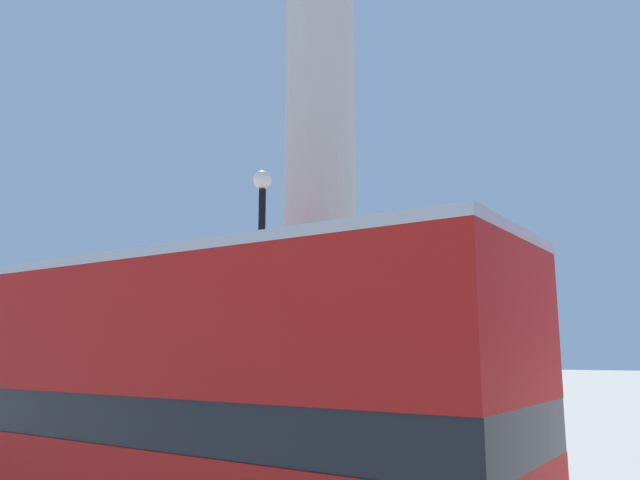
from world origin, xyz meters
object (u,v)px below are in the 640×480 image
at_px(equestrian_statue, 160,388).
at_px(street_lamp, 260,334).
at_px(monument_column, 320,229).
at_px(bus_a, 124,405).

height_order(equestrian_statue, street_lamp, street_lamp).
height_order(monument_column, equestrian_statue, monument_column).
height_order(bus_a, equestrian_statue, equestrian_statue).
distance_m(monument_column, street_lamp, 4.61).
distance_m(bus_a, equestrian_statue, 14.30).
xyz_separation_m(monument_column, equestrian_statue, (-8.71, 3.78, -4.34)).
relative_size(monument_column, bus_a, 1.90).
xyz_separation_m(monument_column, street_lamp, (0.73, -3.65, -2.73)).
bearing_deg(equestrian_statue, monument_column, -0.90).
distance_m(equestrian_statue, street_lamp, 12.13).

